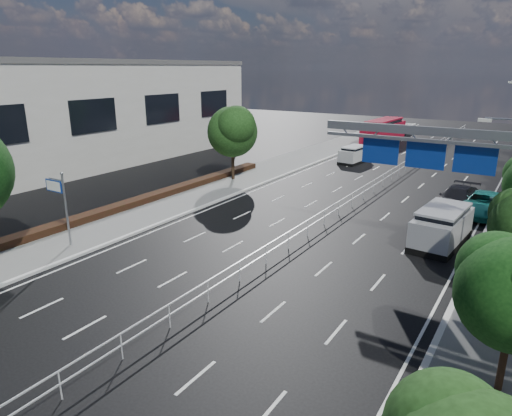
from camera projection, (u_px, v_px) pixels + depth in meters
The scene contains 18 objects.
ground at pixel (220, 294), 20.40m from camera, with size 160.00×160.00×0.00m, color black.
sidewalk_near at pixel (60, 242), 26.29m from camera, with size 5.00×140.00×0.14m, color slate.
sidewalk_far at pixel (510, 385), 14.46m from camera, with size 5.00×140.00×0.14m, color slate.
kerb_near at pixel (88, 251), 25.00m from camera, with size 0.25×140.00×0.15m, color silver.
kerb_far at pixel (428, 359), 15.75m from camera, with size 0.25×140.00×0.15m, color silver.
median_fence at pixel (380, 182), 38.36m from camera, with size 0.05×85.00×1.02m.
hedge_near at pixel (108, 211), 31.16m from camera, with size 1.00×36.00×0.44m, color black.
toilet_sign at pixel (59, 196), 25.16m from camera, with size 1.62×0.18×4.34m.
overhead_gantry at pixel (440, 151), 23.37m from camera, with size 10.24×0.38×7.45m.
near_building at pixel (95, 113), 48.84m from camera, with size 12.00×38.00×10.00m, color beige.
near_tree_back at pixel (233, 129), 39.65m from camera, with size 4.84×4.51×6.69m.
white_minivan at pixel (354, 155), 48.30m from camera, with size 2.13×4.26×1.79m.
red_bus at pixel (383, 131), 60.67m from camera, with size 3.01×10.73×3.17m.
near_car_silver at pixel (383, 145), 55.67m from camera, with size 1.56×3.88×1.32m, color #B7B9BF.
near_car_dark at pixel (402, 130), 68.83m from camera, with size 1.50×4.29×1.41m, color black.
silver_minivan at pixel (442, 226), 25.92m from camera, with size 2.65×5.41×2.18m.
parked_car_teal at pixel (483, 204), 31.22m from camera, with size 2.53×5.50×1.53m, color #1A7570.
parked_car_dark at pixel (457, 198), 32.49m from camera, with size 2.20×5.41×1.57m, color black.
Camera 1 is at (11.25, -14.58, 9.72)m, focal length 32.00 mm.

